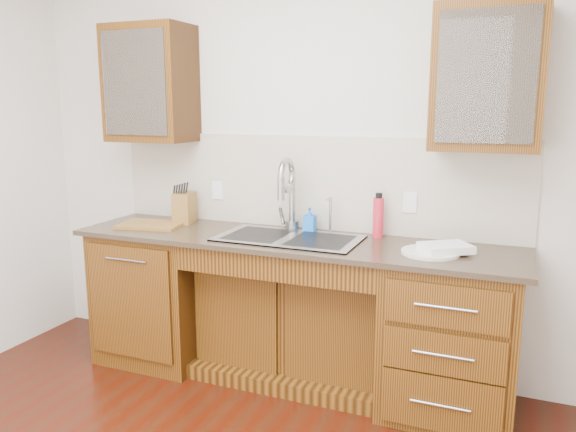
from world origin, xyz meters
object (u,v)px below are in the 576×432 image
at_px(soap_bottle, 310,220).
at_px(water_bottle, 378,218).
at_px(cutting_board, 151,225).
at_px(plate, 430,252).
at_px(knife_block, 185,208).

bearing_deg(soap_bottle, water_bottle, 1.25).
bearing_deg(cutting_board, water_bottle, 9.59).
relative_size(soap_bottle, plate, 0.51).
xyz_separation_m(soap_bottle, plate, (0.78, -0.25, -0.07)).
bearing_deg(plate, cutting_board, 179.11).
distance_m(water_bottle, cutting_board, 1.48).
bearing_deg(soap_bottle, cutting_board, -168.78).
height_order(soap_bottle, water_bottle, water_bottle).
xyz_separation_m(plate, knife_block, (-1.65, 0.20, 0.09)).
distance_m(plate, cutting_board, 1.80).
distance_m(plate, knife_block, 1.67).
bearing_deg(plate, soap_bottle, 161.87).
height_order(soap_bottle, plate, soap_bottle).
bearing_deg(cutting_board, soap_bottle, 12.48).
bearing_deg(knife_block, cutting_board, -142.77).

